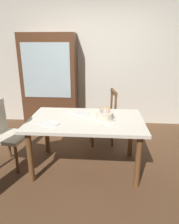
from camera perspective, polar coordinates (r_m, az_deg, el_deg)
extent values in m
plane|color=brown|center=(3.02, -0.98, -15.12)|extent=(6.40, 6.40, 0.00)
cube|color=silver|center=(4.38, 1.22, 13.60)|extent=(6.40, 0.10, 2.60)
cube|color=silver|center=(2.69, -1.06, -2.40)|extent=(1.53, 0.95, 0.04)
cylinder|color=brown|center=(2.67, -16.51, -12.18)|extent=(0.07, 0.07, 0.69)
cylinder|color=brown|center=(2.55, 13.66, -13.52)|extent=(0.07, 0.07, 0.69)
cylinder|color=brown|center=(3.30, -12.02, -5.66)|extent=(0.07, 0.07, 0.69)
cylinder|color=brown|center=(3.20, 11.63, -6.41)|extent=(0.07, 0.07, 0.69)
cylinder|color=silver|center=(2.68, 4.29, -1.95)|extent=(0.28, 0.28, 0.01)
cylinder|color=beige|center=(2.67, 4.31, -0.94)|extent=(0.23, 0.23, 0.09)
cylinder|color=yellow|center=(2.65, 5.69, 0.53)|extent=(0.01, 0.01, 0.05)
sphere|color=#FFC64C|center=(2.64, 5.72, 1.22)|extent=(0.01, 0.01, 0.01)
cylinder|color=#F2994C|center=(2.68, 5.40, 0.75)|extent=(0.01, 0.01, 0.05)
sphere|color=#FFC64C|center=(2.67, 5.42, 1.44)|extent=(0.01, 0.01, 0.01)
cylinder|color=yellow|center=(2.70, 4.77, 0.90)|extent=(0.01, 0.01, 0.05)
sphere|color=#FFC64C|center=(2.69, 4.79, 1.58)|extent=(0.01, 0.01, 0.01)
cylinder|color=#F2994C|center=(2.70, 3.83, 0.91)|extent=(0.01, 0.01, 0.05)
sphere|color=#FFC64C|center=(2.69, 3.85, 1.59)|extent=(0.01, 0.01, 0.01)
cylinder|color=#4C7FE5|center=(2.68, 3.26, 0.79)|extent=(0.01, 0.01, 0.05)
sphere|color=#FFC64C|center=(2.67, 3.27, 1.47)|extent=(0.01, 0.01, 0.01)
cylinder|color=#66CC72|center=(2.64, 3.00, 0.54)|extent=(0.01, 0.01, 0.05)
sphere|color=#FFC64C|center=(2.63, 3.01, 1.24)|extent=(0.01, 0.01, 0.01)
cylinder|color=#E54C4C|center=(2.61, 3.26, 0.30)|extent=(0.01, 0.01, 0.05)
sphere|color=#FFC64C|center=(2.60, 3.27, 1.00)|extent=(0.01, 0.01, 0.01)
cylinder|color=#4C7FE5|center=(2.59, 3.80, 0.15)|extent=(0.01, 0.01, 0.05)
sphere|color=#FFC64C|center=(2.58, 3.82, 0.85)|extent=(0.01, 0.01, 0.01)
cylinder|color=#D872CC|center=(2.59, 4.74, 0.11)|extent=(0.01, 0.01, 0.05)
sphere|color=#FFC64C|center=(2.58, 4.76, 0.82)|extent=(0.01, 0.01, 0.01)
cylinder|color=#E54C4C|center=(2.61, 5.44, 0.25)|extent=(0.01, 0.01, 0.05)
sphere|color=#FFC64C|center=(2.60, 5.46, 0.95)|extent=(0.01, 0.01, 0.01)
cylinder|color=white|center=(2.56, -10.94, -3.26)|extent=(0.22, 0.22, 0.01)
cylinder|color=white|center=(2.89, -2.18, -0.36)|extent=(0.22, 0.22, 0.01)
cube|color=silver|center=(2.61, -14.34, -3.18)|extent=(0.18, 0.02, 0.01)
cube|color=silver|center=(2.92, -5.28, -0.29)|extent=(0.18, 0.05, 0.01)
cube|color=silver|center=(2.48, 5.38, -3.84)|extent=(0.18, 0.04, 0.01)
cube|color=brown|center=(3.52, 3.44, -1.87)|extent=(0.50, 0.50, 0.05)
cylinder|color=brown|center=(3.75, 0.45, -4.44)|extent=(0.04, 0.04, 0.42)
cylinder|color=brown|center=(3.44, 0.91, -6.65)|extent=(0.04, 0.04, 0.42)
cylinder|color=brown|center=(3.79, 5.59, -4.28)|extent=(0.04, 0.04, 0.42)
cylinder|color=brown|center=(3.48, 6.52, -6.43)|extent=(0.04, 0.04, 0.42)
cylinder|color=brown|center=(3.64, 6.27, 2.89)|extent=(0.04, 0.04, 0.50)
cylinder|color=brown|center=(3.31, 7.37, 1.21)|extent=(0.04, 0.04, 0.50)
cube|color=brown|center=(3.42, 6.93, 5.63)|extent=(0.10, 0.40, 0.06)
cube|color=beige|center=(3.05, -21.53, -6.50)|extent=(0.50, 0.50, 0.05)
cylinder|color=brown|center=(2.95, -19.98, -12.44)|extent=(0.04, 0.04, 0.42)
cylinder|color=brown|center=(3.20, -16.78, -9.54)|extent=(0.04, 0.04, 0.42)
cylinder|color=brown|center=(3.37, -21.91, -8.65)|extent=(0.04, 0.04, 0.42)
cube|color=#56331E|center=(4.28, -11.15, 8.42)|extent=(1.10, 0.44, 1.90)
cube|color=silver|center=(4.03, -12.21, 11.34)|extent=(0.94, 0.01, 1.04)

